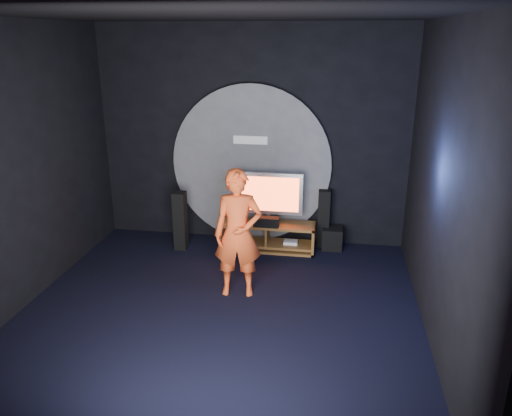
{
  "coord_description": "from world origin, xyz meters",
  "views": [
    {
      "loc": [
        1.32,
        -5.35,
        3.31
      ],
      "look_at": [
        0.3,
        1.05,
        1.05
      ],
      "focal_mm": 35.0,
      "sensor_mm": 36.0,
      "label": 1
    }
  ],
  "objects_px": {
    "player": "(238,234)",
    "tv": "(268,195)",
    "media_console": "(268,238)",
    "tower_speaker_left": "(180,221)",
    "subwoofer": "(332,238)",
    "tower_speaker_right": "(324,218)"
  },
  "relations": [
    {
      "from": "media_console",
      "to": "tv",
      "type": "relative_size",
      "value": 1.4
    },
    {
      "from": "subwoofer",
      "to": "player",
      "type": "distance_m",
      "value": 2.2
    },
    {
      "from": "tv",
      "to": "player",
      "type": "bearing_deg",
      "value": -96.72
    },
    {
      "from": "media_console",
      "to": "tv",
      "type": "bearing_deg",
      "value": 95.63
    },
    {
      "from": "subwoofer",
      "to": "tower_speaker_right",
      "type": "bearing_deg",
      "value": 147.27
    },
    {
      "from": "media_console",
      "to": "player",
      "type": "height_order",
      "value": "player"
    },
    {
      "from": "player",
      "to": "tv",
      "type": "bearing_deg",
      "value": 75.98
    },
    {
      "from": "tv",
      "to": "tower_speaker_right",
      "type": "relative_size",
      "value": 1.14
    },
    {
      "from": "tv",
      "to": "subwoofer",
      "type": "bearing_deg",
      "value": 7.28
    },
    {
      "from": "tv",
      "to": "player",
      "type": "height_order",
      "value": "player"
    },
    {
      "from": "media_console",
      "to": "player",
      "type": "bearing_deg",
      "value": -97.26
    },
    {
      "from": "tower_speaker_right",
      "to": "media_console",
      "type": "bearing_deg",
      "value": -161.11
    },
    {
      "from": "subwoofer",
      "to": "tv",
      "type": "bearing_deg",
      "value": -172.72
    },
    {
      "from": "tower_speaker_left",
      "to": "tv",
      "type": "bearing_deg",
      "value": 10.34
    },
    {
      "from": "subwoofer",
      "to": "player",
      "type": "xyz_separation_m",
      "value": [
        -1.22,
        -1.7,
        0.68
      ]
    },
    {
      "from": "media_console",
      "to": "player",
      "type": "distance_m",
      "value": 1.65
    },
    {
      "from": "tower_speaker_right",
      "to": "subwoofer",
      "type": "height_order",
      "value": "tower_speaker_right"
    },
    {
      "from": "media_console",
      "to": "tower_speaker_right",
      "type": "height_order",
      "value": "tower_speaker_right"
    },
    {
      "from": "tower_speaker_left",
      "to": "player",
      "type": "bearing_deg",
      "value": -47.52
    },
    {
      "from": "tower_speaker_left",
      "to": "player",
      "type": "xyz_separation_m",
      "value": [
        1.2,
        -1.31,
        0.38
      ]
    },
    {
      "from": "tv",
      "to": "subwoofer",
      "type": "relative_size",
      "value": 3.09
    },
    {
      "from": "tower_speaker_left",
      "to": "tower_speaker_right",
      "type": "height_order",
      "value": "same"
    }
  ]
}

